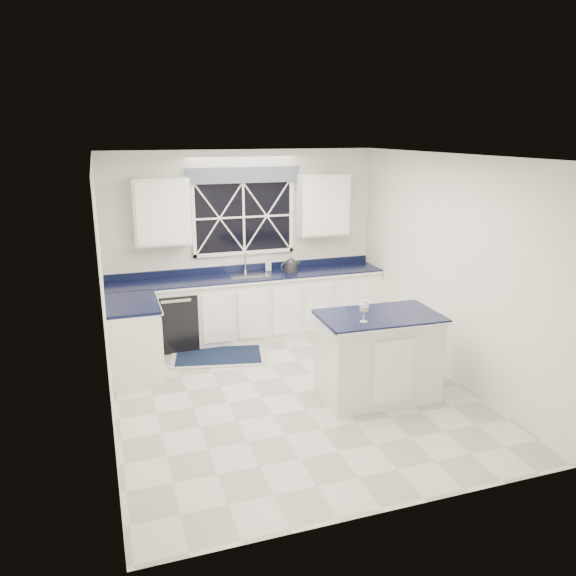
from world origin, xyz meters
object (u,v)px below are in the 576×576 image
object	(u,v)px
island	(378,356)
dishwasher	(174,318)
kettle	(291,265)
soap_bottle	(269,264)
faucet	(246,262)
wine_glass	(364,307)

from	to	relation	value
island	dishwasher	bearing A→B (deg)	132.19
island	kettle	size ratio (longest dim) A/B	4.22
island	kettle	bearing A→B (deg)	97.85
soap_bottle	faucet	bearing A→B (deg)	-175.93
kettle	soap_bottle	world-z (taller)	kettle
faucet	dishwasher	bearing A→B (deg)	-169.98
island	wine_glass	world-z (taller)	wine_glass
soap_bottle	island	bearing A→B (deg)	-78.48
kettle	soap_bottle	distance (m)	0.35
faucet	island	size ratio (longest dim) A/B	0.22
wine_glass	soap_bottle	world-z (taller)	wine_glass
dishwasher	soap_bottle	world-z (taller)	soap_bottle
dishwasher	kettle	xyz separation A→B (m)	(1.74, 0.01, 0.63)
dishwasher	soap_bottle	size ratio (longest dim) A/B	4.40
faucet	kettle	world-z (taller)	faucet
faucet	soap_bottle	size ratio (longest dim) A/B	1.62
soap_bottle	kettle	bearing A→B (deg)	-37.73
island	kettle	distance (m)	2.42
island	wine_glass	distance (m)	0.73
island	soap_bottle	world-z (taller)	soap_bottle
dishwasher	island	distance (m)	3.06
dishwasher	kettle	world-z (taller)	kettle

